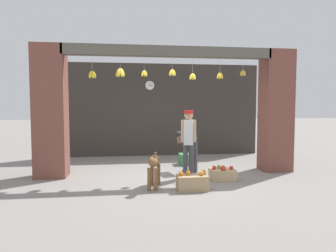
% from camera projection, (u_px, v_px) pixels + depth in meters
% --- Properties ---
extents(ground_plane, '(60.00, 60.00, 0.00)m').
position_uv_depth(ground_plane, '(170.00, 176.00, 7.02)').
color(ground_plane, gray).
extents(shop_back_wall, '(6.78, 0.12, 3.02)m').
position_uv_depth(shop_back_wall, '(158.00, 110.00, 9.90)').
color(shop_back_wall, '#38332D').
rests_on(shop_back_wall, ground_plane).
extents(shop_pillar_left, '(0.70, 0.60, 3.02)m').
position_uv_depth(shop_pillar_left, '(51.00, 112.00, 6.86)').
color(shop_pillar_left, brown).
rests_on(shop_pillar_left, ground_plane).
extents(shop_pillar_right, '(0.70, 0.60, 3.02)m').
position_uv_depth(shop_pillar_right, '(276.00, 111.00, 7.57)').
color(shop_pillar_right, brown).
rests_on(shop_pillar_right, ground_plane).
extents(storefront_awning, '(4.88, 0.29, 0.77)m').
position_uv_depth(storefront_awning, '(169.00, 53.00, 6.94)').
color(storefront_awning, '#5B564C').
extents(dog, '(0.34, 0.82, 0.71)m').
position_uv_depth(dog, '(154.00, 164.00, 5.96)').
color(dog, brown).
rests_on(dog, ground_plane).
extents(shopkeeper, '(0.33, 0.28, 1.55)m').
position_uv_depth(shopkeeper, '(189.00, 139.00, 6.79)').
color(shopkeeper, '#424247').
rests_on(shopkeeper, ground_plane).
extents(worker_stooping, '(0.49, 0.72, 0.99)m').
position_uv_depth(worker_stooping, '(188.00, 145.00, 7.50)').
color(worker_stooping, '#424247').
rests_on(worker_stooping, ground_plane).
extents(fruit_crate_oranges, '(0.59, 0.36, 0.37)m').
position_uv_depth(fruit_crate_oranges, '(192.00, 182.00, 5.85)').
color(fruit_crate_oranges, tan).
rests_on(fruit_crate_oranges, ground_plane).
extents(fruit_crate_apples, '(0.54, 0.39, 0.33)m').
position_uv_depth(fruit_crate_apples, '(222.00, 174.00, 6.63)').
color(fruit_crate_apples, tan).
rests_on(fruit_crate_apples, ground_plane).
extents(produce_box_green, '(0.43, 0.42, 0.30)m').
position_uv_depth(produce_box_green, '(187.00, 159.00, 8.41)').
color(produce_box_green, '#42844C').
rests_on(produce_box_green, ground_plane).
extents(water_bottle, '(0.07, 0.07, 0.26)m').
position_uv_depth(water_bottle, '(183.00, 177.00, 6.42)').
color(water_bottle, '#2D60AD').
rests_on(water_bottle, ground_plane).
extents(wall_clock, '(0.31, 0.03, 0.31)m').
position_uv_depth(wall_clock, '(150.00, 85.00, 9.73)').
color(wall_clock, black).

